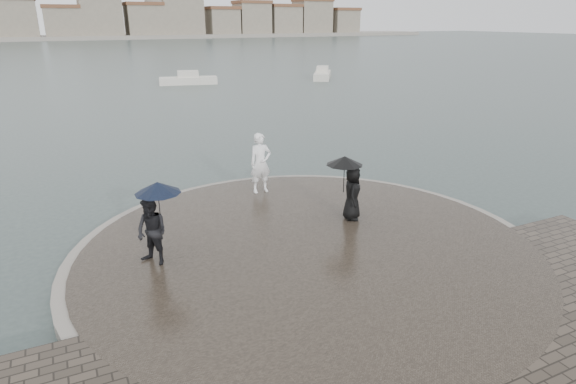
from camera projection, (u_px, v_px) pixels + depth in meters
ground at (389, 329)px, 9.91m from camera, size 400.00×400.00×0.00m
kerb_ring at (309, 252)px, 12.82m from camera, size 12.50×12.50×0.32m
quay_tip at (309, 252)px, 12.81m from camera, size 11.90×11.90×0.36m
statue at (261, 163)px, 16.39m from camera, size 0.76×0.51×2.06m
visitor_left at (153, 220)px, 11.50m from camera, size 1.30×1.17×2.04m
visitor_right at (350, 183)px, 14.09m from camera, size 1.22×1.11×1.95m
far_skyline at (39, 20)px, 141.54m from camera, size 260.00×20.00×37.00m
boats at (181, 86)px, 43.00m from camera, size 37.06×13.91×1.50m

